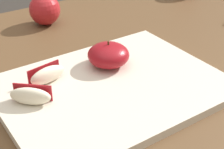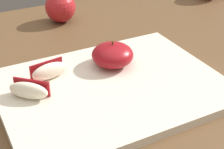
{
  "view_description": "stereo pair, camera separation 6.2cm",
  "coord_description": "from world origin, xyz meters",
  "px_view_note": "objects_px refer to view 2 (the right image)",
  "views": [
    {
      "loc": [
        -0.33,
        -0.5,
        1.11
      ],
      "look_at": [
        -0.03,
        -0.06,
        0.79
      ],
      "focal_mm": 55.26,
      "sensor_mm": 36.0,
      "label": 1
    },
    {
      "loc": [
        -0.28,
        -0.54,
        1.11
      ],
      "look_at": [
        -0.03,
        -0.06,
        0.79
      ],
      "focal_mm": 55.26,
      "sensor_mm": 36.0,
      "label": 2
    }
  ],
  "objects_px": {
    "cutting_board": "(112,87)",
    "apple_wedge_right": "(29,90)",
    "whole_apple_crimson": "(61,7)",
    "apple_wedge_front": "(49,71)",
    "apple_half_skin_up": "(111,54)"
  },
  "relations": [
    {
      "from": "apple_half_skin_up",
      "to": "apple_wedge_right",
      "type": "xyz_separation_m",
      "value": [
        -0.18,
        -0.04,
        -0.01
      ]
    },
    {
      "from": "cutting_board",
      "to": "whole_apple_crimson",
      "type": "relative_size",
      "value": 4.57
    },
    {
      "from": "apple_wedge_front",
      "to": "cutting_board",
      "type": "bearing_deg",
      "value": -37.19
    },
    {
      "from": "apple_wedge_front",
      "to": "whole_apple_crimson",
      "type": "height_order",
      "value": "whole_apple_crimson"
    },
    {
      "from": "apple_half_skin_up",
      "to": "whole_apple_crimson",
      "type": "xyz_separation_m",
      "value": [
        0.0,
        0.3,
        0.0
      ]
    },
    {
      "from": "apple_wedge_front",
      "to": "apple_wedge_right",
      "type": "bearing_deg",
      "value": -138.2
    },
    {
      "from": "cutting_board",
      "to": "apple_wedge_right",
      "type": "relative_size",
      "value": 5.93
    },
    {
      "from": "apple_half_skin_up",
      "to": "apple_wedge_right",
      "type": "height_order",
      "value": "apple_half_skin_up"
    },
    {
      "from": "apple_wedge_front",
      "to": "whole_apple_crimson",
      "type": "distance_m",
      "value": 0.32
    },
    {
      "from": "apple_wedge_right",
      "to": "whole_apple_crimson",
      "type": "bearing_deg",
      "value": 61.39
    },
    {
      "from": "whole_apple_crimson",
      "to": "apple_wedge_right",
      "type": "bearing_deg",
      "value": -118.61
    },
    {
      "from": "cutting_board",
      "to": "apple_wedge_right",
      "type": "distance_m",
      "value": 0.15
    },
    {
      "from": "apple_half_skin_up",
      "to": "apple_wedge_right",
      "type": "distance_m",
      "value": 0.18
    },
    {
      "from": "apple_wedge_front",
      "to": "apple_wedge_right",
      "type": "distance_m",
      "value": 0.07
    },
    {
      "from": "cutting_board",
      "to": "apple_wedge_right",
      "type": "height_order",
      "value": "apple_wedge_right"
    }
  ]
}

